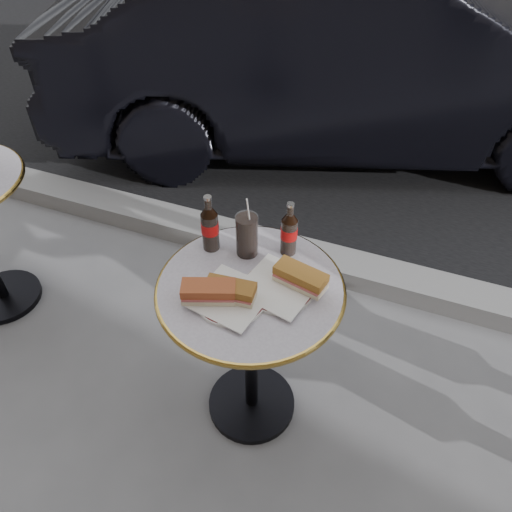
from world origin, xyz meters
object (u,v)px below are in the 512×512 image
(bistro_table, at_px, (251,353))
(cola_bottle_right, at_px, (289,228))
(plate_left, at_px, (231,299))
(cola_bottle_left, at_px, (210,223))
(cola_glass, at_px, (247,235))
(parked_car, at_px, (355,51))
(plate_right, at_px, (279,287))

(bistro_table, bearing_deg, cola_bottle_right, 73.01)
(cola_bottle_right, bearing_deg, bistro_table, -106.99)
(plate_left, bearing_deg, cola_bottle_left, 128.73)
(bistro_table, xyz_separation_m, plate_left, (-0.03, -0.08, 0.37))
(cola_glass, bearing_deg, bistro_table, -64.11)
(cola_bottle_right, bearing_deg, plate_left, -108.60)
(plate_left, distance_m, parked_car, 2.38)
(cola_bottle_right, bearing_deg, cola_glass, -156.69)
(bistro_table, xyz_separation_m, plate_right, (0.09, 0.02, 0.37))
(cola_glass, xyz_separation_m, parked_car, (-0.11, 2.15, -0.16))
(plate_left, xyz_separation_m, cola_bottle_right, (0.09, 0.28, 0.10))
(bistro_table, distance_m, plate_left, 0.38)
(parked_car, bearing_deg, plate_right, 167.62)
(bistro_table, bearing_deg, parked_car, 94.50)
(bistro_table, bearing_deg, plate_right, 12.41)
(cola_bottle_left, height_order, cola_glass, cola_bottle_left)
(plate_right, height_order, cola_bottle_right, cola_bottle_right)
(plate_right, distance_m, cola_glass, 0.21)
(plate_left, relative_size, plate_right, 0.98)
(plate_right, relative_size, cola_glass, 1.44)
(cola_bottle_right, relative_size, parked_car, 0.05)
(plate_right, relative_size, cola_bottle_left, 1.04)
(plate_right, relative_size, parked_car, 0.06)
(bistro_table, height_order, plate_right, plate_right)
(cola_bottle_left, height_order, parked_car, parked_car)
(plate_left, height_order, cola_glass, cola_glass)
(plate_right, bearing_deg, cola_bottle_left, 160.27)
(plate_right, height_order, parked_car, parked_car)
(cola_bottle_left, xyz_separation_m, parked_car, (0.02, 2.17, -0.19))
(cola_bottle_left, relative_size, cola_bottle_right, 1.05)
(cola_bottle_left, bearing_deg, cola_glass, 9.22)
(plate_left, bearing_deg, plate_right, 39.15)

